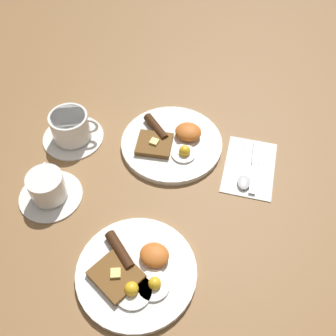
{
  "coord_description": "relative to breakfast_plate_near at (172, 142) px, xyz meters",
  "views": [
    {
      "loc": [
        -0.18,
        0.65,
        0.77
      ],
      "look_at": [
        -0.02,
        0.09,
        0.03
      ],
      "focal_mm": 42.0,
      "sensor_mm": 36.0,
      "label": 1
    }
  ],
  "objects": [
    {
      "name": "ground_plane",
      "position": [
        0.0,
        0.0,
        -0.01
      ],
      "size": [
        3.0,
        3.0,
        0.0
      ],
      "primitive_type": "plane",
      "color": "olive"
    },
    {
      "name": "breakfast_plate_near",
      "position": [
        0.0,
        0.0,
        0.0
      ],
      "size": [
        0.26,
        0.26,
        0.05
      ],
      "color": "white",
      "rests_on": "ground_plane"
    },
    {
      "name": "breakfast_plate_far",
      "position": [
        -0.03,
        0.36,
        0.0
      ],
      "size": [
        0.25,
        0.25,
        0.04
      ],
      "color": "white",
      "rests_on": "ground_plane"
    },
    {
      "name": "teacup_near",
      "position": [
        0.26,
        0.05,
        0.02
      ],
      "size": [
        0.16,
        0.16,
        0.08
      ],
      "color": "white",
      "rests_on": "ground_plane"
    },
    {
      "name": "teacup_far",
      "position": [
        0.23,
        0.23,
        0.02
      ],
      "size": [
        0.15,
        0.15,
        0.07
      ],
      "color": "white",
      "rests_on": "ground_plane"
    },
    {
      "name": "napkin",
      "position": [
        -0.21,
        0.02,
        -0.01
      ],
      "size": [
        0.13,
        0.19,
        0.01
      ],
      "primitive_type": "cube",
      "rotation": [
        0.0,
        0.0,
        0.04
      ],
      "color": "white",
      "rests_on": "ground_plane"
    },
    {
      "name": "knife",
      "position": [
        -0.22,
        0.01,
        -0.0
      ],
      "size": [
        0.03,
        0.17,
        0.01
      ],
      "rotation": [
        0.0,
        0.0,
        1.64
      ],
      "color": "silver",
      "rests_on": "napkin"
    },
    {
      "name": "spoon",
      "position": [
        -0.2,
        0.06,
        -0.0
      ],
      "size": [
        0.04,
        0.16,
        0.01
      ],
      "rotation": [
        0.0,
        0.0,
        1.68
      ],
      "color": "silver",
      "rests_on": "napkin"
    }
  ]
}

